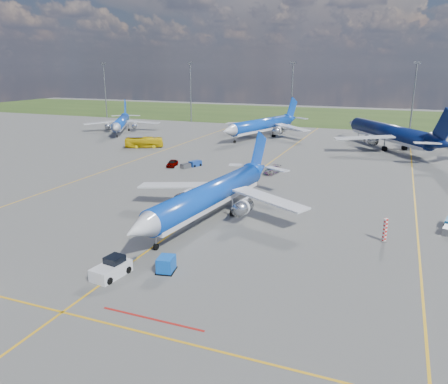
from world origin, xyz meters
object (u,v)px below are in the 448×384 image
at_px(bg_jet_nnw, 262,137).
at_px(bg_jet_n, 387,148).
at_px(bg_jet_nw, 122,132).
at_px(apron_bus, 144,142).
at_px(service_car_c, 272,170).
at_px(service_car_b, 232,186).
at_px(baggage_tug_c, 192,164).
at_px(service_car_a, 172,163).
at_px(warning_post, 385,230).
at_px(uld_container, 166,264).
at_px(main_airliner, 210,218).
at_px(pushback_tug, 112,268).

xyz_separation_m(bg_jet_nnw, bg_jet_n, (36.77, -5.82, 0.00)).
distance_m(bg_jet_nw, apron_bus, 31.61).
bearing_deg(bg_jet_nnw, bg_jet_nw, -155.38).
height_order(bg_jet_n, service_car_c, bg_jet_n).
distance_m(service_car_b, service_car_c, 14.91).
bearing_deg(baggage_tug_c, service_car_a, -138.97).
bearing_deg(warning_post, uld_container, -140.75).
bearing_deg(main_airliner, bg_jet_nnw, 108.05).
distance_m(bg_jet_nnw, pushback_tug, 95.56).
relative_size(main_airliner, service_car_c, 7.72).
xyz_separation_m(uld_container, service_car_a, (-23.50, 45.26, -0.07)).
bearing_deg(uld_container, warning_post, 28.71).
distance_m(main_airliner, pushback_tug, 20.47).
xyz_separation_m(apron_bus, baggage_tug_c, (22.12, -16.37, -0.86)).
distance_m(bg_jet_nw, service_car_c, 73.17).
bearing_deg(bg_jet_n, pushback_tug, 40.37).
xyz_separation_m(bg_jet_nw, uld_container, (63.93, -85.18, 0.82)).
distance_m(bg_jet_nw, bg_jet_n, 83.51).
relative_size(warning_post, service_car_c, 0.60).
height_order(pushback_tug, service_car_b, pushback_tug).
xyz_separation_m(service_car_c, baggage_tug_c, (-17.89, -0.48, -0.18)).
relative_size(warning_post, apron_bus, 0.30).
relative_size(bg_jet_n, baggage_tug_c, 8.78).
distance_m(uld_container, service_car_c, 47.09).
bearing_deg(service_car_c, service_car_b, -91.51).
bearing_deg(service_car_b, service_car_c, 13.43).
xyz_separation_m(main_airliner, baggage_tug_c, (-17.02, 29.26, 0.55)).
bearing_deg(uld_container, bg_jet_nnw, 90.07).
xyz_separation_m(warning_post, pushback_tug, (-26.08, -20.41, -0.68)).
bearing_deg(bg_jet_n, baggage_tug_c, 10.96).
bearing_deg(bg_jet_n, bg_jet_nw, -33.82).
xyz_separation_m(bg_jet_n, service_car_c, (-21.06, -38.86, 0.73)).
bearing_deg(main_airliner, uld_container, -75.49).
bearing_deg(uld_container, baggage_tug_c, 102.04).
height_order(apron_bus, service_car_c, apron_bus).
height_order(bg_jet_nnw, pushback_tug, bg_jet_nnw).
height_order(bg_jet_nw, uld_container, bg_jet_nw).
relative_size(bg_jet_nnw, bg_jet_n, 0.89).
height_order(pushback_tug, baggage_tug_c, pushback_tug).
bearing_deg(pushback_tug, service_car_b, 97.33).
distance_m(service_car_c, baggage_tug_c, 17.90).
relative_size(service_car_a, baggage_tug_c, 0.82).
relative_size(uld_container, service_car_c, 0.41).
bearing_deg(warning_post, pushback_tug, -141.95).
relative_size(uld_container, apron_bus, 0.20).
relative_size(main_airliner, service_car_a, 8.85).
bearing_deg(apron_bus, baggage_tug_c, -153.15).
distance_m(pushback_tug, baggage_tug_c, 51.69).
xyz_separation_m(bg_jet_n, main_airliner, (-21.93, -68.60, 0.00)).
bearing_deg(service_car_a, service_car_c, -6.78).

